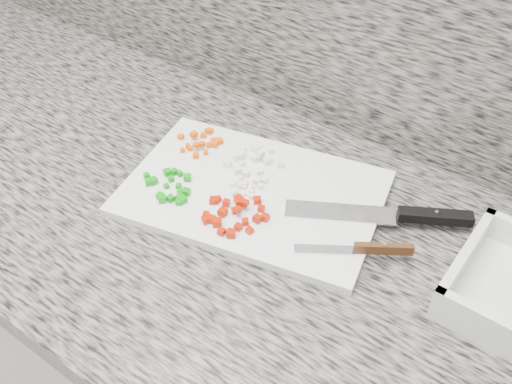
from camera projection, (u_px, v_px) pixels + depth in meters
cabinet at (213, 360)px, 1.22m from camera, size 3.92×0.62×0.86m
countertop at (199, 207)px, 0.91m from camera, size 3.96×0.64×0.04m
cutting_board at (253, 193)px, 0.90m from camera, size 0.44×0.34×0.01m
carrot_pile at (203, 142)px, 0.98m from camera, size 0.08×0.08×0.02m
onion_pile at (249, 161)px, 0.94m from camera, size 0.09×0.09×0.02m
green_pepper_pile at (171, 187)px, 0.89m from camera, size 0.10×0.08×0.01m
red_pepper_pile at (232, 214)px, 0.85m from camera, size 0.10×0.10×0.02m
garlic_pile at (243, 188)px, 0.89m from camera, size 0.05×0.05×0.01m
chef_knife at (402, 215)px, 0.85m from camera, size 0.26×0.16×0.02m
paring_knife at (368, 249)px, 0.79m from camera, size 0.15×0.10×0.02m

